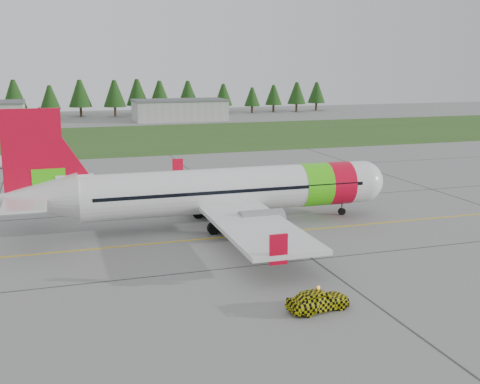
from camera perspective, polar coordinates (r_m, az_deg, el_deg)
name	(u,v)px	position (r m, az deg, el deg)	size (l,w,h in m)	color
ground	(188,273)	(44.57, -4.92, -7.64)	(320.00, 320.00, 0.00)	gray
aircraft	(221,191)	(56.55, -1.82, 0.11)	(37.42, 34.31, 11.34)	white
follow_me_car	(319,279)	(37.64, 7.48, -8.18)	(1.64, 1.39, 4.08)	yellow
service_van	(1,151)	(95.64, -21.70, 3.64)	(1.64, 1.55, 4.70)	silver
grass_strip	(96,140)	(124.19, -13.53, 4.84)	(320.00, 50.00, 0.03)	#30561E
taxi_guideline	(167,242)	(52.01, -6.92, -4.76)	(120.00, 0.25, 0.02)	gold
hangar_east	(180,111)	(163.05, -5.75, 7.69)	(24.00, 12.00, 5.20)	#A8A8A3
treeline	(79,99)	(179.46, -15.06, 8.51)	(160.00, 8.00, 10.00)	#1C3F14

